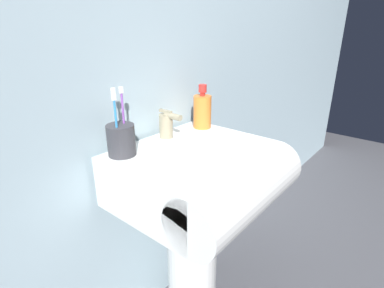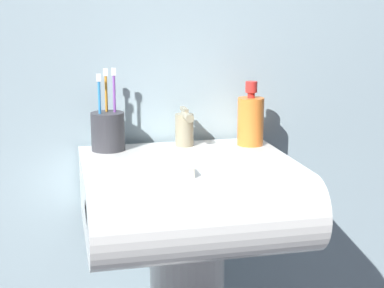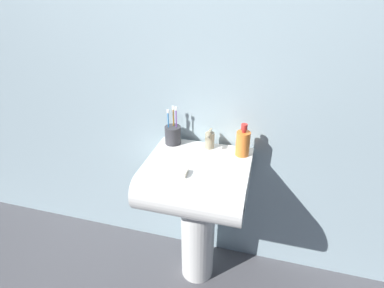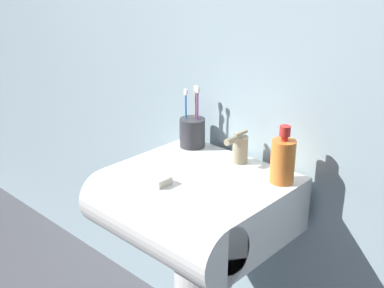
# 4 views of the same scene
# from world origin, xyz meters

# --- Properties ---
(ground_plane) EXTENTS (6.00, 6.00, 0.00)m
(ground_plane) POSITION_xyz_m (0.00, 0.00, 0.00)
(ground_plane) COLOR #4C4C51
(ground_plane) RESTS_ON ground
(wall_back) EXTENTS (5.00, 0.05, 2.40)m
(wall_back) POSITION_xyz_m (0.00, 0.24, 1.20)
(wall_back) COLOR #9EB7C1
(wall_back) RESTS_ON ground
(sink_pedestal) EXTENTS (0.20, 0.20, 0.65)m
(sink_pedestal) POSITION_xyz_m (0.00, 0.00, 0.32)
(sink_pedestal) COLOR white
(sink_pedestal) RESTS_ON ground
(sink_basin) EXTENTS (0.52, 0.49, 0.18)m
(sink_basin) POSITION_xyz_m (0.00, -0.06, 0.74)
(sink_basin) COLOR white
(sink_basin) RESTS_ON sink_pedestal
(faucet) EXTENTS (0.05, 0.10, 0.10)m
(faucet) POSITION_xyz_m (0.02, 0.14, 0.88)
(faucet) COLOR tan
(faucet) RESTS_ON sink_basin
(toothbrush_cup) EXTENTS (0.09, 0.09, 0.22)m
(toothbrush_cup) POSITION_xyz_m (-0.18, 0.14, 0.88)
(toothbrush_cup) COLOR #38383D
(toothbrush_cup) RESTS_ON sink_basin
(soap_bottle) EXTENTS (0.07, 0.07, 0.18)m
(soap_bottle) POSITION_xyz_m (0.20, 0.12, 0.90)
(soap_bottle) COLOR orange
(soap_bottle) RESTS_ON sink_basin
(bar_soap) EXTENTS (0.09, 0.05, 0.02)m
(bar_soap) POSITION_xyz_m (-0.06, -0.14, 0.84)
(bar_soap) COLOR silver
(bar_soap) RESTS_ON sink_basin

